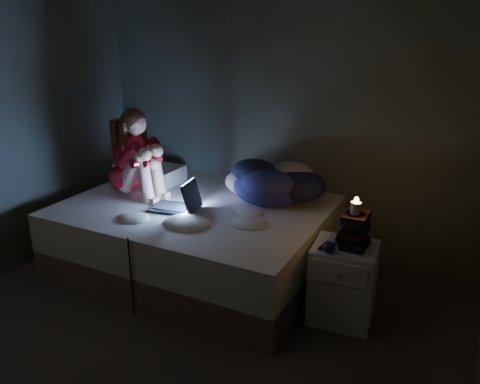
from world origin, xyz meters
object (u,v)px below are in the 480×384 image
Objects in this scene: woman at (125,151)px; candle at (356,206)px; bed at (196,237)px; nightstand at (343,283)px; laptop at (173,194)px; phone at (327,246)px.

candle is (2.03, -0.12, -0.10)m from woman.
bed is 3.70× the size of nightstand.
candle is at bearing 11.35° from nightstand.
bed is at bearing 7.94° from woman.
candle is (1.45, 0.01, 0.15)m from laptop.
woman is 2.03m from candle.
woman is 0.64m from laptop.
woman is 1.35× the size of nightstand.
woman is at bearing 158.19° from laptop.
woman is (-0.67, -0.04, 0.68)m from bed.
woman reaches higher than nightstand.
candle is at bearing 0.83° from woman.
phone is at bearing -11.58° from laptop.
phone is at bearing -1.79° from woman.
phone is (-0.11, -0.06, 0.29)m from nightstand.
phone reaches higher than bed.
laptop is 4.71× the size of candle.
laptop reaches higher than nightstand.
candle reaches higher than laptop.
bed is 2.74× the size of woman.
laptop is at bearing -8.82° from woman.
phone is at bearing -156.35° from nightstand.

